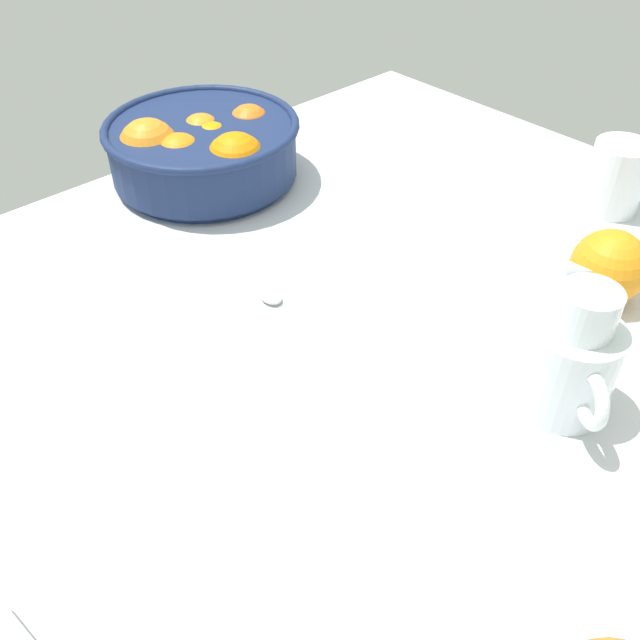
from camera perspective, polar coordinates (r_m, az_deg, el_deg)
name	(u,v)px	position (r cm, az deg, el deg)	size (l,w,h in cm)	color
ground_plane	(334,390)	(73.28, 1.15, -5.72)	(133.83, 108.80, 3.00)	silver
fruit_bowl	(202,149)	(104.38, -9.56, 13.55)	(27.92, 27.92, 10.71)	navy
juice_pitcher	(570,365)	(70.27, 19.74, -3.50)	(9.77, 11.53, 14.80)	white
juice_glass	(615,182)	(104.83, 22.91, 10.34)	(7.71, 7.71, 9.68)	white
loose_orange_2	(609,267)	(86.39, 22.47, 4.03)	(8.70, 8.70, 8.70)	orange
spoon	(254,283)	(84.20, -5.41, 2.99)	(2.43, 15.23, 1.00)	silver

